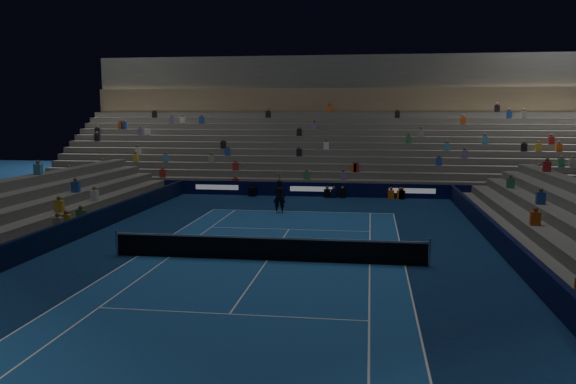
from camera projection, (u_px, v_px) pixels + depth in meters
The scene contains 9 objects.
ground at pixel (267, 261), 23.54m from camera, with size 90.00×90.00×0.00m, color #0C254D.
court_surface at pixel (267, 261), 23.54m from camera, with size 10.97×23.77×0.01m, color #1A4E8F.
sponsor_barrier_far at pixel (312, 189), 41.62m from camera, with size 44.00×0.25×1.00m, color #080A32.
sponsor_barrier_east at pixel (518, 257), 22.13m from camera, with size 0.25×37.00×1.00m, color #080C32.
sponsor_barrier_west at pixel (44, 241), 24.82m from camera, with size 0.25×37.00×1.00m, color black.
grandstand_main at pixel (323, 143), 50.46m from camera, with size 44.00×15.20×11.20m.
tennis_net at pixel (267, 248), 23.48m from camera, with size 12.90×0.10×1.10m.
tennis_player at pixel (279, 197), 34.55m from camera, with size 0.73×0.48×1.99m, color black.
broadcast_camera at pixel (253, 191), 41.78m from camera, with size 0.49×0.95×0.65m.
Camera 1 is at (4.05, -22.61, 5.95)m, focal length 36.27 mm.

